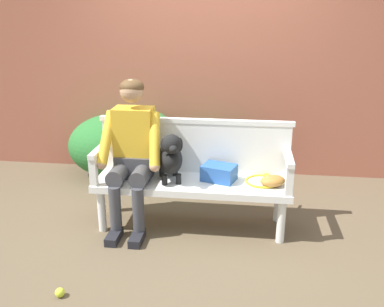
% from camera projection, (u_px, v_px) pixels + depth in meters
% --- Properties ---
extents(ground_plane, '(40.00, 40.00, 0.00)m').
position_uv_depth(ground_plane, '(192.00, 225.00, 3.89)').
color(ground_plane, brown).
extents(brick_garden_fence, '(8.00, 0.30, 2.10)m').
position_uv_depth(brick_garden_fence, '(209.00, 82.00, 5.00)').
color(brick_garden_fence, '#9E5642').
rests_on(brick_garden_fence, ground).
extents(hedge_bush_far_right, '(0.89, 0.67, 0.79)m').
position_uv_depth(hedge_bush_far_right, '(142.00, 142.00, 4.96)').
color(hedge_bush_far_right, '#337538').
rests_on(hedge_bush_far_right, ground).
extents(hedge_bush_mid_right, '(1.06, 0.96, 0.71)m').
position_uv_depth(hedge_bush_mid_right, '(114.00, 145.00, 4.98)').
color(hedge_bush_mid_right, '#286B2D').
rests_on(hedge_bush_mid_right, ground).
extents(hedge_bush_mid_left, '(1.08, 0.82, 0.69)m').
position_uv_depth(hedge_bush_mid_left, '(215.00, 150.00, 4.84)').
color(hedge_bush_mid_left, '#194C1E').
rests_on(hedge_bush_mid_left, ground).
extents(hedge_bush_far_left, '(1.02, 0.62, 0.57)m').
position_uv_depth(hedge_bush_far_left, '(209.00, 155.00, 4.88)').
color(hedge_bush_far_left, '#1E5B23').
rests_on(hedge_bush_far_left, ground).
extents(garden_bench, '(1.70, 0.51, 0.44)m').
position_uv_depth(garden_bench, '(192.00, 186.00, 3.77)').
color(garden_bench, white).
rests_on(garden_bench, ground).
extents(bench_backrest, '(1.74, 0.06, 0.50)m').
position_uv_depth(bench_backrest, '(195.00, 145.00, 3.87)').
color(bench_backrest, white).
rests_on(bench_backrest, garden_bench).
extents(bench_armrest_left_end, '(0.06, 0.51, 0.28)m').
position_uv_depth(bench_armrest_left_end, '(98.00, 158.00, 3.70)').
color(bench_armrest_left_end, white).
rests_on(bench_armrest_left_end, garden_bench).
extents(bench_armrest_right_end, '(0.06, 0.51, 0.28)m').
position_uv_depth(bench_armrest_right_end, '(289.00, 167.00, 3.50)').
color(bench_armrest_right_end, white).
rests_on(bench_armrest_right_end, garden_bench).
extents(person_seated, '(0.56, 0.65, 1.31)m').
position_uv_depth(person_seated, '(132.00, 149.00, 3.71)').
color(person_seated, black).
rests_on(person_seated, ground).
extents(dog_on_bench, '(0.31, 0.45, 0.46)m').
position_uv_depth(dog_on_bench, '(170.00, 157.00, 3.65)').
color(dog_on_bench, black).
rests_on(dog_on_bench, garden_bench).
extents(tennis_racket, '(0.36, 0.58, 0.03)m').
position_uv_depth(tennis_racket, '(263.00, 180.00, 3.73)').
color(tennis_racket, yellow).
rests_on(tennis_racket, garden_bench).
extents(baseball_glove, '(0.27, 0.25, 0.09)m').
position_uv_depth(baseball_glove, '(273.00, 181.00, 3.62)').
color(baseball_glove, '#9E6B2D').
rests_on(baseball_glove, garden_bench).
extents(sports_bag, '(0.33, 0.28, 0.14)m').
position_uv_depth(sports_bag, '(219.00, 173.00, 3.73)').
color(sports_bag, '#2856A3').
rests_on(sports_bag, garden_bench).
extents(tennis_ball, '(0.07, 0.07, 0.07)m').
position_uv_depth(tennis_ball, '(60.00, 293.00, 2.92)').
color(tennis_ball, '#CCDB33').
rests_on(tennis_ball, ground).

